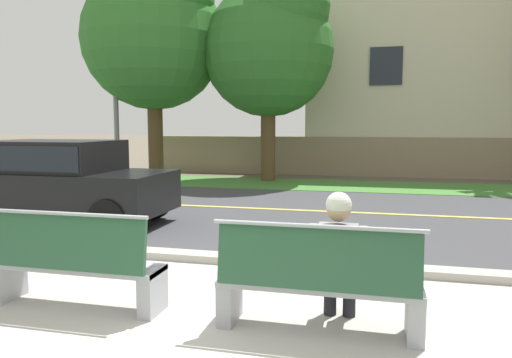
{
  "coord_description": "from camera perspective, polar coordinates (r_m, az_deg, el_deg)",
  "views": [
    {
      "loc": [
        1.65,
        -3.62,
        1.82
      ],
      "look_at": [
        -0.1,
        3.5,
        1.0
      ],
      "focal_mm": 33.89,
      "sensor_mm": 36.0,
      "label": 1
    }
  ],
  "objects": [
    {
      "name": "sidewalk_pavement",
      "position": [
        4.71,
        -8.18,
        -16.34
      ],
      "size": [
        44.0,
        3.6,
        0.01
      ],
      "primitive_type": "cube",
      "color": "#B7B2A8",
      "rests_on": "ground_plane"
    },
    {
      "name": "street_asphalt",
      "position": [
        10.41,
        4.5,
        -3.69
      ],
      "size": [
        52.0,
        8.0,
        0.01
      ],
      "primitive_type": "cube",
      "color": "#424247",
      "rests_on": "ground_plane"
    },
    {
      "name": "streetlamp",
      "position": [
        16.73,
        -16.01,
        13.57
      ],
      "size": [
        0.24,
        2.1,
        6.96
      ],
      "color": "gray",
      "rests_on": "ground_plane"
    },
    {
      "name": "garden_wall",
      "position": [
        17.75,
        7.74,
        2.7
      ],
      "size": [
        13.0,
        0.36,
        1.4
      ],
      "primitive_type": "cube",
      "color": "gray",
      "rests_on": "ground_plane"
    },
    {
      "name": "road_centre_line",
      "position": [
        10.41,
        4.5,
        -3.66
      ],
      "size": [
        48.0,
        0.14,
        0.01
      ],
      "primitive_type": "cube",
      "color": "#E0CC4C",
      "rests_on": "ground_plane"
    },
    {
      "name": "ground_plane",
      "position": [
        11.88,
        5.68,
        -2.47
      ],
      "size": [
        140.0,
        140.0,
        0.0
      ],
      "primitive_type": "plane",
      "color": "#665B4C"
    },
    {
      "name": "shade_tree_left",
      "position": [
        15.88,
        1.89,
        15.98
      ],
      "size": [
        4.17,
        4.17,
        6.88
      ],
      "color": "brown",
      "rests_on": "ground_plane"
    },
    {
      "name": "bench_left",
      "position": [
        5.14,
        -20.8,
        -9.45
      ],
      "size": [
        1.77,
        0.48,
        1.01
      ],
      "color": "#9EA0A8",
      "rests_on": "ground_plane"
    },
    {
      "name": "bench_right",
      "position": [
        4.3,
        7.28,
        -12.19
      ],
      "size": [
        1.77,
        0.48,
        1.01
      ],
      "color": "#9EA0A8",
      "rests_on": "ground_plane"
    },
    {
      "name": "house_across_street",
      "position": [
        21.07,
        21.27,
        11.47
      ],
      "size": [
        10.98,
        6.91,
        7.61
      ],
      "color": "beige",
      "rests_on": "ground_plane"
    },
    {
      "name": "car_black_near",
      "position": [
        9.68,
        -22.77,
        0.15
      ],
      "size": [
        4.3,
        1.86,
        1.54
      ],
      "color": "black",
      "rests_on": "ground_plane"
    },
    {
      "name": "seated_person_grey",
      "position": [
        4.39,
        9.71,
        -8.83
      ],
      "size": [
        0.52,
        0.68,
        1.25
      ],
      "color": "black",
      "rests_on": "ground_plane"
    },
    {
      "name": "far_verge_grass",
      "position": [
        14.84,
        7.33,
        -0.7
      ],
      "size": [
        48.0,
        2.8,
        0.02
      ],
      "primitive_type": "cube",
      "color": "#478438",
      "rests_on": "ground_plane"
    },
    {
      "name": "curb_edge",
      "position": [
        6.44,
        -1.6,
        -9.53
      ],
      "size": [
        44.0,
        0.3,
        0.11
      ],
      "primitive_type": "cube",
      "color": "#ADA89E",
      "rests_on": "ground_plane"
    },
    {
      "name": "shade_tree_far_left",
      "position": [
        16.78,
        -11.72,
        17.13
      ],
      "size": [
        4.65,
        4.65,
        7.68
      ],
      "color": "brown",
      "rests_on": "ground_plane"
    }
  ]
}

